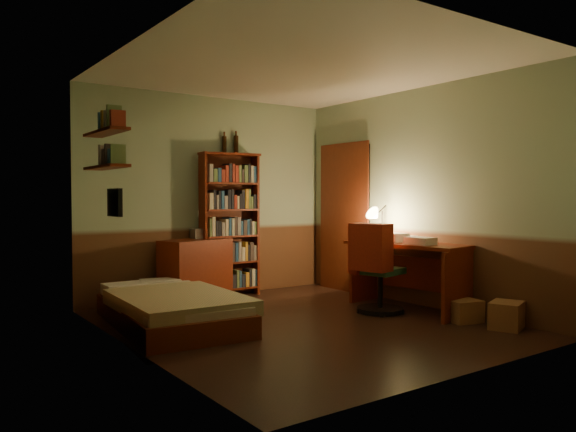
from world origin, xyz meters
TOP-DOWN VIEW (x-y plane):
  - floor at (0.00, 0.00)m, footprint 3.50×4.00m
  - ceiling at (0.00, 0.00)m, footprint 3.50×4.00m
  - wall_back at (0.00, 2.01)m, footprint 3.50×0.02m
  - wall_left at (-1.76, 0.00)m, footprint 0.02×4.00m
  - wall_right at (1.76, 0.00)m, footprint 0.02×4.00m
  - wall_front at (0.00, -2.01)m, footprint 3.50×0.02m
  - doorway at (1.72, 1.30)m, footprint 0.06×0.90m
  - door_trim at (1.69, 1.30)m, footprint 0.02×0.98m
  - bed at (-1.11, 0.74)m, footprint 1.22×2.03m
  - dresser at (-0.33, 1.76)m, footprint 0.95×0.65m
  - mini_stereo at (-0.20, 1.89)m, footprint 0.24×0.18m
  - bookshelf at (0.20, 1.85)m, footprint 0.83×0.35m
  - bottle_left at (0.18, 1.96)m, footprint 0.08×0.08m
  - bottle_right at (0.36, 1.96)m, footprint 0.08×0.08m
  - desk at (1.44, -0.11)m, footprint 0.78×1.51m
  - paper_stack at (1.25, 0.34)m, footprint 0.26×0.33m
  - desk_lamp at (1.64, 0.51)m, footprint 0.26×0.26m
  - office_chair at (1.07, -0.04)m, footprint 0.67×0.62m
  - red_jacket at (0.78, 0.06)m, footprint 0.35×0.49m
  - wall_shelf_lower at (-1.64, 1.10)m, footprint 0.20×0.90m
  - wall_shelf_upper at (-1.64, 1.10)m, footprint 0.20×0.90m
  - framed_picture at (-1.72, 0.60)m, footprint 0.04×0.32m
  - cardboard_box_a at (1.53, -1.33)m, footprint 0.43×0.39m
  - cardboard_box_b at (1.44, -0.89)m, footprint 0.38×0.33m

SIDE VIEW (x-z plane):
  - floor at x=0.00m, z-range -0.02..0.00m
  - cardboard_box_b at x=1.44m, z-range 0.00..0.23m
  - cardboard_box_a at x=1.53m, z-range 0.00..0.27m
  - bed at x=-1.11m, z-range 0.00..0.58m
  - dresser at x=-0.33m, z-range 0.00..0.77m
  - desk at x=1.44m, z-range 0.00..0.77m
  - office_chair at x=1.07m, z-range 0.00..1.15m
  - mini_stereo at x=-0.20m, z-range 0.77..0.90m
  - paper_stack at x=1.25m, z-range 0.77..0.90m
  - bookshelf at x=0.20m, z-range 0.00..1.87m
  - doorway at x=1.72m, z-range 0.00..2.00m
  - door_trim at x=1.69m, z-range -0.04..2.04m
  - desk_lamp at x=1.64m, z-range 0.77..1.44m
  - framed_picture at x=-1.72m, z-range 1.12..1.38m
  - wall_back at x=0.00m, z-range 0.00..2.60m
  - wall_left at x=-1.76m, z-range 0.00..2.60m
  - wall_right at x=1.76m, z-range 0.00..2.60m
  - wall_front at x=0.00m, z-range 0.00..2.60m
  - red_jacket at x=0.78m, z-range 1.15..1.66m
  - wall_shelf_lower at x=-1.64m, z-range 1.59..1.61m
  - wall_shelf_upper at x=-1.64m, z-range 1.94..1.96m
  - bottle_left at x=0.18m, z-range 1.87..2.10m
  - bottle_right at x=0.36m, z-range 1.87..2.12m
  - ceiling at x=0.00m, z-range 2.60..2.62m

